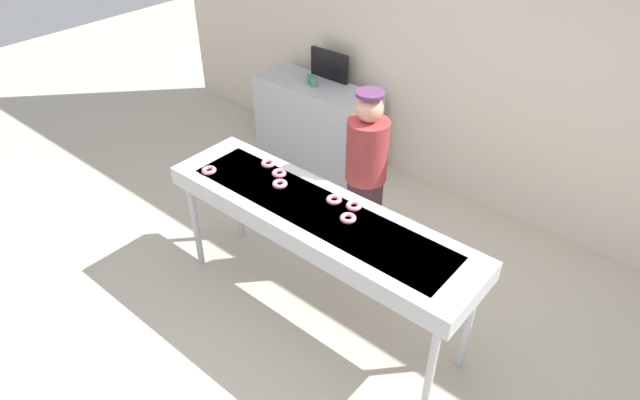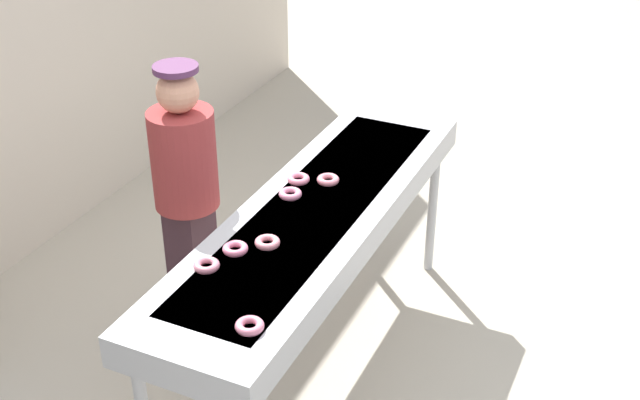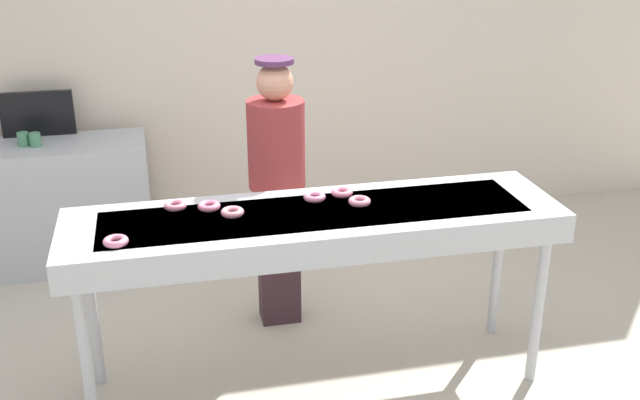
% 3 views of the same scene
% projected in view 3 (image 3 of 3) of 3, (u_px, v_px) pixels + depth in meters
% --- Properties ---
extents(ground_plane, '(16.00, 16.00, 0.00)m').
position_uv_depth(ground_plane, '(316.00, 380.00, 4.17)').
color(ground_plane, beige).
extents(back_wall, '(8.00, 0.12, 3.29)m').
position_uv_depth(back_wall, '(250.00, 17.00, 5.58)').
color(back_wall, beige).
rests_on(back_wall, ground).
extents(fryer_conveyor, '(2.52, 0.66, 1.01)m').
position_uv_depth(fryer_conveyor, '(316.00, 227.00, 3.82)').
color(fryer_conveyor, '#B7BABF').
rests_on(fryer_conveyor, ground).
extents(strawberry_donut_0, '(0.16, 0.16, 0.03)m').
position_uv_depth(strawberry_donut_0, '(209.00, 206.00, 3.81)').
color(strawberry_donut_0, pink).
rests_on(strawberry_donut_0, fryer_conveyor).
extents(strawberry_donut_1, '(0.15, 0.15, 0.03)m').
position_uv_depth(strawberry_donut_1, '(232.00, 212.00, 3.74)').
color(strawberry_donut_1, pink).
rests_on(strawberry_donut_1, fryer_conveyor).
extents(strawberry_donut_2, '(0.15, 0.15, 0.03)m').
position_uv_depth(strawberry_donut_2, '(116.00, 241.00, 3.42)').
color(strawberry_donut_2, pink).
rests_on(strawberry_donut_2, fryer_conveyor).
extents(strawberry_donut_3, '(0.15, 0.15, 0.03)m').
position_uv_depth(strawberry_donut_3, '(315.00, 197.00, 3.92)').
color(strawberry_donut_3, pink).
rests_on(strawberry_donut_3, fryer_conveyor).
extents(strawberry_donut_4, '(0.13, 0.13, 0.03)m').
position_uv_depth(strawberry_donut_4, '(175.00, 205.00, 3.82)').
color(strawberry_donut_4, pink).
rests_on(strawberry_donut_4, fryer_conveyor).
extents(strawberry_donut_5, '(0.16, 0.16, 0.03)m').
position_uv_depth(strawberry_donut_5, '(342.00, 192.00, 3.98)').
color(strawberry_donut_5, pink).
rests_on(strawberry_donut_5, fryer_conveyor).
extents(strawberry_donut_6, '(0.16, 0.16, 0.03)m').
position_uv_depth(strawberry_donut_6, '(360.00, 201.00, 3.87)').
color(strawberry_donut_6, pink).
rests_on(strawberry_donut_6, fryer_conveyor).
extents(worker_baker, '(0.33, 0.33, 1.65)m').
position_uv_depth(worker_baker, '(277.00, 179.00, 4.43)').
color(worker_baker, '#3B232B').
rests_on(worker_baker, ground).
extents(prep_counter, '(1.44, 0.54, 0.91)m').
position_uv_depth(prep_counter, '(46.00, 206.00, 5.31)').
color(prep_counter, '#B7BABF').
rests_on(prep_counter, ground).
extents(paper_cup_0, '(0.08, 0.08, 0.09)m').
position_uv_depth(paper_cup_0, '(23.00, 139.00, 5.10)').
color(paper_cup_0, '#4C8C66').
rests_on(paper_cup_0, prep_counter).
extents(paper_cup_1, '(0.08, 0.08, 0.09)m').
position_uv_depth(paper_cup_1, '(35.00, 140.00, 5.09)').
color(paper_cup_1, '#4C8C66').
rests_on(paper_cup_1, prep_counter).
extents(menu_display, '(0.49, 0.04, 0.32)m').
position_uv_depth(menu_display, '(38.00, 114.00, 5.28)').
color(menu_display, black).
rests_on(menu_display, prep_counter).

